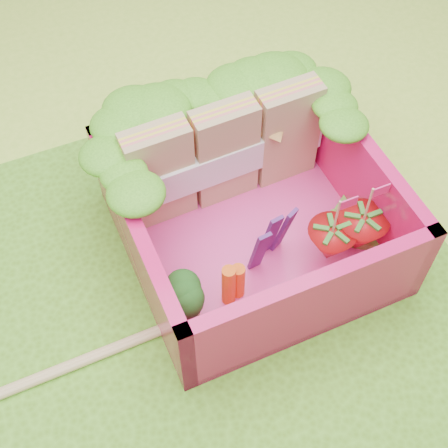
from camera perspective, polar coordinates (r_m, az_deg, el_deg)
ground at (r=3.30m, az=-1.28°, el=-6.11°), size 14.00×14.00×0.00m
placemat at (r=3.29m, az=-1.29°, el=-5.98°), size 2.60×2.60×0.03m
bento_floor at (r=3.41m, az=2.47°, el=-1.32°), size 1.30×1.30×0.05m
bento_box at (r=3.21m, az=2.62°, el=1.20°), size 1.30×1.30×0.55m
lettuce_ruffle at (r=3.25m, az=-0.82°, el=10.91°), size 1.43×0.77×0.11m
sandwich_stack at (r=3.36m, az=0.13°, el=6.50°), size 1.12×0.20×0.62m
broccoli at (r=2.97m, az=-3.45°, el=-7.15°), size 0.31×0.31×0.26m
carrot_sticks at (r=3.08m, az=0.82°, el=-5.45°), size 0.13×0.09×0.28m
purple_wedges at (r=3.16m, az=4.34°, el=-1.36°), size 0.24×0.10×0.38m
strawberry_left at (r=3.24m, az=9.64°, el=-1.85°), size 0.25×0.25×0.49m
strawberry_right at (r=3.30m, az=12.29°, el=-0.84°), size 0.27×0.27×0.51m
snap_peas at (r=3.46m, az=11.28°, el=-0.29°), size 0.31×0.43×0.05m
chopsticks at (r=3.18m, az=-19.46°, el=-14.29°), size 2.11×0.07×0.04m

